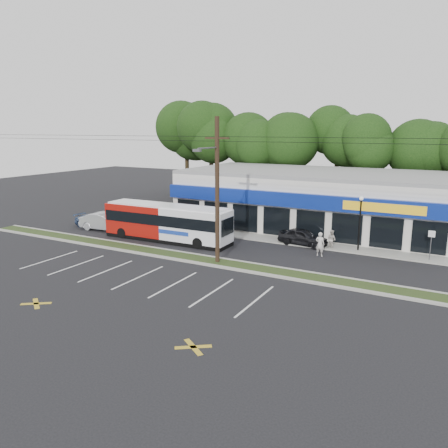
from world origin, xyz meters
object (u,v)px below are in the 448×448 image
lamp_post (360,217)px  pedestrian_b (331,239)px  metrobus (167,222)px  car_blue (94,221)px  sign_post (431,240)px  utility_pole (214,186)px  pedestrian_a (320,244)px  car_silver (105,222)px  car_dark (303,237)px

lamp_post → pedestrian_b: lamp_post is taller
metrobus → car_blue: 9.30m
sign_post → pedestrian_b: bearing=-179.4°
metrobus → car_blue: (-9.20, 0.84, -1.03)m
pedestrian_b → utility_pole: bearing=79.1°
utility_pole → pedestrian_a: utility_pole is taller
metrobus → pedestrian_b: (12.80, 4.00, -0.85)m
sign_post → metrobus: 20.21m
metrobus → car_silver: 7.36m
metrobus → car_dark: 11.25m
pedestrian_a → metrobus: bearing=10.0°
metrobus → sign_post: bearing=10.5°
car_dark → metrobus: bearing=117.9°
car_blue → pedestrian_a: size_ratio=2.24×
sign_post → pedestrian_b: size_ratio=1.46×
sign_post → car_silver: 27.35m
lamp_post → car_dark: (-4.32, -0.30, -1.99)m
lamp_post → pedestrian_a: lamp_post is taller
utility_pole → car_blue: 17.13m
car_silver → sign_post: bearing=-87.4°
car_dark → car_silver: size_ratio=0.81×
pedestrian_a → pedestrian_b: bearing=-92.4°
utility_pole → car_blue: bearing=164.4°
car_dark → car_blue: 19.93m
car_silver → lamp_post: bearing=-85.1°
pedestrian_a → lamp_post: bearing=-126.7°
car_dark → pedestrian_b: pedestrian_b is taller
pedestrian_b → sign_post: bearing=-151.1°
car_dark → car_blue: car_dark is taller
sign_post → car_silver: size_ratio=0.45×
metrobus → car_silver: metrobus is taller
lamp_post → car_blue: (-24.00, -3.46, -2.08)m
sign_post → car_blue: size_ratio=0.55×
car_blue → car_silver: bearing=-101.1°
sign_post → utility_pole: bearing=-149.9°
utility_pole → pedestrian_b: 10.82m
metrobus → car_silver: (-7.30, 0.41, -0.81)m
utility_pole → car_silver: (-13.93, 3.98, -4.60)m
sign_post → car_dark: size_ratio=0.56×
utility_pole → lamp_post: utility_pole is taller
sign_post → pedestrian_a: sign_post is taller
sign_post → pedestrian_a: size_ratio=1.22×
pedestrian_b → car_dark: bearing=28.2°
utility_pole → car_blue: utility_pole is taller
pedestrian_a → pedestrian_b: 2.41m
car_silver → pedestrian_a: bearing=-91.7°
lamp_post → car_blue: bearing=-171.8°
car_silver → pedestrian_a: (19.88, 1.20, 0.10)m
sign_post → pedestrian_a: (-7.22, -2.47, -0.65)m
utility_pole → lamp_post: bearing=43.9°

